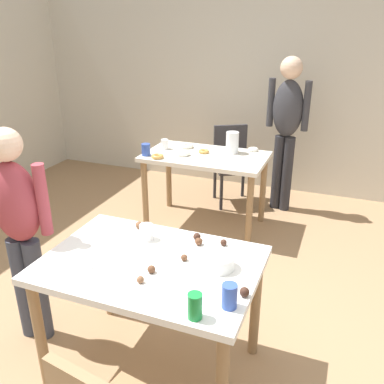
{
  "coord_description": "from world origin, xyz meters",
  "views": [
    {
      "loc": [
        0.79,
        -1.72,
        1.96
      ],
      "look_at": [
        -0.13,
        0.63,
        0.9
      ],
      "focal_mm": 38.59,
      "sensor_mm": 36.0,
      "label": 1
    }
  ],
  "objects_px": {
    "dining_table_far": "(205,165)",
    "mixing_bowl": "(219,262)",
    "chair_far_table": "(232,160)",
    "soda_can": "(195,306)",
    "person_girl_near": "(19,222)",
    "person_adult_far": "(287,121)",
    "dining_table_near": "(151,277)",
    "pitcher_far": "(232,143)"
  },
  "relations": [
    {
      "from": "person_girl_near",
      "to": "person_adult_far",
      "type": "xyz_separation_m",
      "value": [
        1.15,
        2.61,
        0.15
      ]
    },
    {
      "from": "mixing_bowl",
      "to": "soda_can",
      "type": "distance_m",
      "value": 0.41
    },
    {
      "from": "person_girl_near",
      "to": "person_adult_far",
      "type": "distance_m",
      "value": 2.85
    },
    {
      "from": "mixing_bowl",
      "to": "soda_can",
      "type": "xyz_separation_m",
      "value": [
        0.02,
        -0.41,
        0.02
      ]
    },
    {
      "from": "dining_table_far",
      "to": "pitcher_far",
      "type": "distance_m",
      "value": 0.34
    },
    {
      "from": "person_adult_far",
      "to": "pitcher_far",
      "type": "height_order",
      "value": "person_adult_far"
    },
    {
      "from": "person_girl_near",
      "to": "mixing_bowl",
      "type": "height_order",
      "value": "person_girl_near"
    },
    {
      "from": "person_adult_far",
      "to": "chair_far_table",
      "type": "bearing_deg",
      "value": 178.79
    },
    {
      "from": "person_adult_far",
      "to": "soda_can",
      "type": "bearing_deg",
      "value": -88.05
    },
    {
      "from": "dining_table_far",
      "to": "soda_can",
      "type": "distance_m",
      "value": 2.37
    },
    {
      "from": "chair_far_table",
      "to": "soda_can",
      "type": "distance_m",
      "value": 3.03
    },
    {
      "from": "dining_table_far",
      "to": "soda_can",
      "type": "xyz_separation_m",
      "value": [
        0.75,
        -2.24,
        0.17
      ]
    },
    {
      "from": "mixing_bowl",
      "to": "chair_far_table",
      "type": "bearing_deg",
      "value": 104.53
    },
    {
      "from": "dining_table_far",
      "to": "mixing_bowl",
      "type": "distance_m",
      "value": 1.98
    },
    {
      "from": "mixing_bowl",
      "to": "soda_can",
      "type": "height_order",
      "value": "soda_can"
    },
    {
      "from": "chair_far_table",
      "to": "person_girl_near",
      "type": "distance_m",
      "value": 2.7
    },
    {
      "from": "pitcher_far",
      "to": "chair_far_table",
      "type": "bearing_deg",
      "value": 105.24
    },
    {
      "from": "person_girl_near",
      "to": "person_adult_far",
      "type": "relative_size",
      "value": 0.87
    },
    {
      "from": "dining_table_near",
      "to": "person_adult_far",
      "type": "relative_size",
      "value": 0.71
    },
    {
      "from": "dining_table_near",
      "to": "pitcher_far",
      "type": "height_order",
      "value": "pitcher_far"
    },
    {
      "from": "person_girl_near",
      "to": "pitcher_far",
      "type": "height_order",
      "value": "person_girl_near"
    },
    {
      "from": "dining_table_far",
      "to": "mixing_bowl",
      "type": "relative_size",
      "value": 7.29
    },
    {
      "from": "dining_table_far",
      "to": "soda_can",
      "type": "bearing_deg",
      "value": -71.54
    },
    {
      "from": "dining_table_near",
      "to": "person_adult_far",
      "type": "xyz_separation_m",
      "value": [
        0.29,
        2.59,
        0.34
      ]
    },
    {
      "from": "mixing_bowl",
      "to": "pitcher_far",
      "type": "distance_m",
      "value": 2.05
    },
    {
      "from": "person_adult_far",
      "to": "mixing_bowl",
      "type": "bearing_deg",
      "value": -88.19
    },
    {
      "from": "soda_can",
      "to": "pitcher_far",
      "type": "height_order",
      "value": "pitcher_far"
    },
    {
      "from": "dining_table_near",
      "to": "person_girl_near",
      "type": "relative_size",
      "value": 0.82
    },
    {
      "from": "person_adult_far",
      "to": "person_girl_near",
      "type": "bearing_deg",
      "value": -113.78
    },
    {
      "from": "dining_table_near",
      "to": "dining_table_far",
      "type": "distance_m",
      "value": 1.94
    },
    {
      "from": "dining_table_near",
      "to": "pitcher_far",
      "type": "xyz_separation_m",
      "value": [
        -0.14,
        2.06,
        0.2
      ]
    },
    {
      "from": "soda_can",
      "to": "person_adult_far",
      "type": "bearing_deg",
      "value": 91.95
    },
    {
      "from": "soda_can",
      "to": "dining_table_far",
      "type": "bearing_deg",
      "value": 108.46
    },
    {
      "from": "mixing_bowl",
      "to": "person_girl_near",
      "type": "bearing_deg",
      "value": -175.47
    },
    {
      "from": "dining_table_near",
      "to": "soda_can",
      "type": "relative_size",
      "value": 9.55
    },
    {
      "from": "person_adult_far",
      "to": "mixing_bowl",
      "type": "distance_m",
      "value": 2.52
    },
    {
      "from": "pitcher_far",
      "to": "mixing_bowl",
      "type": "bearing_deg",
      "value": -75.66
    },
    {
      "from": "person_girl_near",
      "to": "chair_far_table",
      "type": "bearing_deg",
      "value": 77.63
    },
    {
      "from": "soda_can",
      "to": "person_girl_near",
      "type": "bearing_deg",
      "value": 165.83
    },
    {
      "from": "person_girl_near",
      "to": "mixing_bowl",
      "type": "relative_size",
      "value": 8.79
    },
    {
      "from": "dining_table_far",
      "to": "chair_far_table",
      "type": "relative_size",
      "value": 1.35
    },
    {
      "from": "pitcher_far",
      "to": "dining_table_near",
      "type": "bearing_deg",
      "value": -86.06
    }
  ]
}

